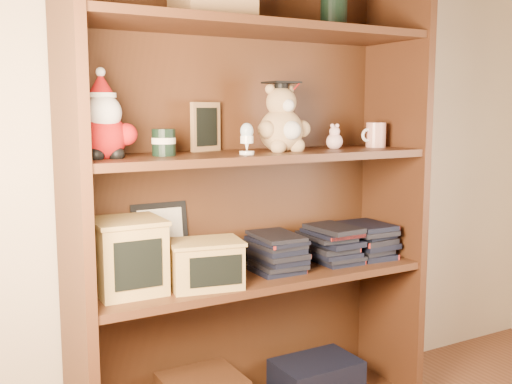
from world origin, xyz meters
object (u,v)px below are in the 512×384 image
(teacher_mug, at_px, (375,135))
(treats_box, at_px, (128,255))
(bookcase, at_px, (248,202))
(grad_teddy_bear, at_px, (282,124))

(teacher_mug, bearing_deg, treats_box, -179.94)
(bookcase, height_order, treats_box, bookcase)
(teacher_mug, bearing_deg, grad_teddy_bear, -178.99)
(bookcase, bearing_deg, grad_teddy_bear, -30.69)
(treats_box, bearing_deg, bookcase, 6.84)
(teacher_mug, distance_m, treats_box, 0.99)
(teacher_mug, bearing_deg, bookcase, 174.20)
(grad_teddy_bear, height_order, teacher_mug, grad_teddy_bear)
(bookcase, distance_m, treats_box, 0.45)
(bookcase, height_order, teacher_mug, bookcase)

